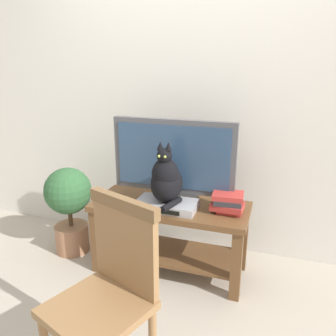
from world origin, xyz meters
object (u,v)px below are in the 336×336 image
media_box (167,205)px  cat (166,180)px  tv (173,159)px  tv_stand (170,225)px  potted_plant (69,203)px  book_stack (228,202)px  wooden_chair (110,286)px

media_box → cat: 0.20m
tv → media_box: (0.00, -0.15, -0.30)m
tv_stand → media_box: 0.22m
tv → media_box: size_ratio=2.12×
media_box → potted_plant: bearing=174.7°
media_box → cat: size_ratio=0.97×
book_stack → potted_plant: size_ratio=0.31×
tv_stand → tv: (0.00, 0.07, 0.50)m
tv_stand → tv: 0.50m
potted_plant → tv_stand: bearing=0.1°
potted_plant → tv: bearing=4.6°
cat → media_box: bearing=94.5°
tv_stand → tv: tv is taller
potted_plant → media_box: bearing=-5.3°
media_box → tv: bearing=90.5°
cat → potted_plant: (-0.89, 0.10, -0.34)m
cat → book_stack: cat is taller
media_box → book_stack: 0.44m
tv_stand → cat: (0.00, -0.10, 0.40)m
cat → potted_plant: 0.96m
tv_stand → potted_plant: size_ratio=1.56×
cat → book_stack: 0.46m
tv → wooden_chair: 1.14m
cat → book_stack: (0.43, 0.10, -0.15)m
media_box → cat: (0.00, -0.01, 0.20)m
tv_stand → media_box: size_ratio=2.68×
media_box → wooden_chair: bearing=-87.7°
book_stack → media_box: bearing=-169.2°
media_box → wooden_chair: 0.95m
tv → wooden_chair: bearing=-87.9°
tv → potted_plant: size_ratio=1.24×
tv_stand → potted_plant: 0.89m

